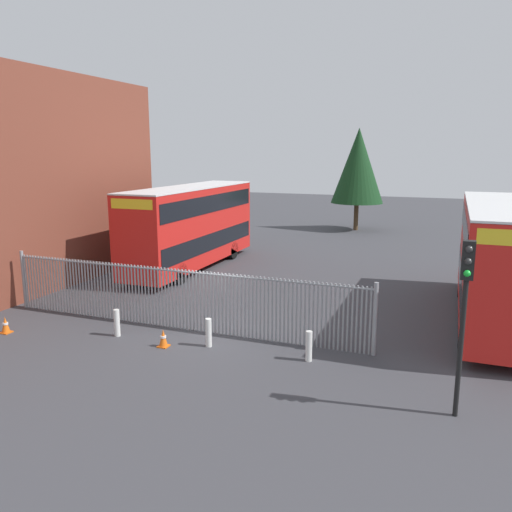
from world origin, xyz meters
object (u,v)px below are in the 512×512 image
object	(u,v)px
double_decker_bus_behind_fence_left	(499,258)
bollard_center_front	(209,333)
bollard_near_left	(117,323)
traffic_light_kerbside	(465,297)
double_decker_bus_near_gate	(191,224)
traffic_cone_by_gate	(5,325)
traffic_cone_mid_forecourt	(163,338)
bollard_near_right	(309,346)

from	to	relation	value
double_decker_bus_behind_fence_left	bollard_center_front	world-z (taller)	double_decker_bus_behind_fence_left
bollard_near_left	traffic_light_kerbside	xyz separation A→B (m)	(10.92, -1.65, 2.51)
double_decker_bus_near_gate	bollard_center_front	xyz separation A→B (m)	(5.94, -10.04, -1.95)
double_decker_bus_near_gate	traffic_cone_by_gate	size ratio (longest dim) A/B	18.32
bollard_near_left	bollard_center_front	world-z (taller)	same
bollard_center_front	traffic_cone_by_gate	xyz separation A→B (m)	(-7.22, -1.41, -0.19)
bollard_near_left	bollard_center_front	distance (m)	3.39
bollard_center_front	double_decker_bus_behind_fence_left	bearing A→B (deg)	35.08
double_decker_bus_behind_fence_left	traffic_cone_by_gate	size ratio (longest dim) A/B	18.32
traffic_light_kerbside	traffic_cone_mid_forecourt	bearing A→B (deg)	171.36
double_decker_bus_near_gate	traffic_cone_mid_forecourt	distance (m)	11.73
bollard_near_right	traffic_light_kerbside	xyz separation A→B (m)	(4.18, -1.94, 2.51)
double_decker_bus_near_gate	traffic_cone_by_gate	distance (m)	11.72
double_decker_bus_near_gate	traffic_light_kerbside	xyz separation A→B (m)	(13.48, -11.95, 0.56)
bollard_near_left	bollard_center_front	xyz separation A→B (m)	(3.38, 0.26, 0.00)
double_decker_bus_near_gate	bollard_center_front	world-z (taller)	double_decker_bus_near_gate
bollard_center_front	bollard_near_left	bearing A→B (deg)	-175.63
double_decker_bus_near_gate	bollard_near_left	world-z (taller)	double_decker_bus_near_gate
bollard_near_right	traffic_cone_by_gate	xyz separation A→B (m)	(-10.58, -1.44, -0.19)
bollard_near_left	bollard_center_front	bearing A→B (deg)	4.37
double_decker_bus_behind_fence_left	bollard_near_right	bearing A→B (deg)	-131.60
bollard_center_front	double_decker_bus_near_gate	bearing A→B (deg)	120.60
bollard_center_front	traffic_light_kerbside	distance (m)	8.17
bollard_near_left	double_decker_bus_near_gate	bearing A→B (deg)	103.97
double_decker_bus_behind_fence_left	double_decker_bus_near_gate	bearing A→B (deg)	165.52
traffic_cone_mid_forecourt	traffic_light_kerbside	distance (m)	9.41
double_decker_bus_behind_fence_left	traffic_cone_by_gate	distance (m)	17.93
traffic_light_kerbside	double_decker_bus_behind_fence_left	bearing A→B (deg)	80.79
traffic_light_kerbside	bollard_near_left	bearing A→B (deg)	171.41
double_decker_bus_near_gate	traffic_light_kerbside	world-z (taller)	double_decker_bus_near_gate
double_decker_bus_behind_fence_left	traffic_cone_by_gate	xyz separation A→B (m)	(-16.08, -7.63, -2.13)
double_decker_bus_near_gate	double_decker_bus_behind_fence_left	bearing A→B (deg)	-14.48
double_decker_bus_behind_fence_left	traffic_cone_mid_forecourt	bearing A→B (deg)	-146.49
bollard_near_right	traffic_cone_by_gate	distance (m)	10.68
traffic_light_kerbside	bollard_center_front	bearing A→B (deg)	165.81
traffic_cone_by_gate	traffic_light_kerbside	xyz separation A→B (m)	(14.76, -0.50, 2.70)
bollard_center_front	traffic_light_kerbside	bearing A→B (deg)	-14.19
double_decker_bus_behind_fence_left	bollard_near_left	size ratio (longest dim) A/B	11.38
bollard_near_left	traffic_cone_by_gate	world-z (taller)	bollard_near_left
bollard_center_front	traffic_cone_mid_forecourt	world-z (taller)	bollard_center_front
double_decker_bus_near_gate	traffic_cone_mid_forecourt	bearing A→B (deg)	-66.68
traffic_cone_mid_forecourt	bollard_center_front	bearing A→B (deg)	21.92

